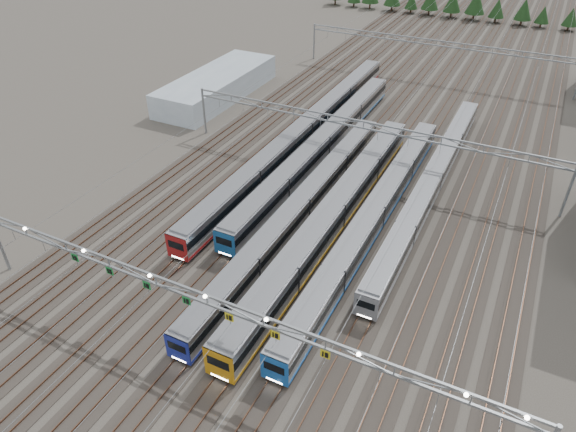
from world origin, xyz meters
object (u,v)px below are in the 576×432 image
at_px(west_shed, 217,85).
at_px(train_c, 300,208).
at_px(gantry_far, 436,47).
at_px(train_a, 304,132).
at_px(gantry_near, 206,302).
at_px(gantry_mid, 363,131).
at_px(train_d, 333,215).
at_px(train_e, 373,216).
at_px(train_f, 432,181).
at_px(train_b, 321,146).

bearing_deg(west_shed, train_c, -43.53).
xyz_separation_m(gantry_far, west_shed, (-35.29, -29.98, -4.10)).
distance_m(train_a, train_c, 22.26).
relative_size(train_c, gantry_near, 0.92).
bearing_deg(gantry_near, gantry_mid, 89.93).
distance_m(train_d, gantry_near, 24.47).
height_order(gantry_near, gantry_far, gantry_near).
bearing_deg(gantry_near, train_d, 84.51).
relative_size(train_a, west_shed, 2.30).
relative_size(train_a, gantry_near, 1.22).
bearing_deg(train_e, gantry_near, -104.53).
distance_m(train_a, train_e, 25.36).
bearing_deg(west_shed, train_f, -20.12).
relative_size(train_b, gantry_mid, 1.00).
bearing_deg(train_a, train_f, -14.97).
xyz_separation_m(gantry_near, west_shed, (-35.24, 55.13, -4.80)).
bearing_deg(train_f, gantry_near, -106.52).
distance_m(train_e, gantry_mid, 16.03).
xyz_separation_m(gantry_near, gantry_mid, (0.05, 40.12, -0.70)).
relative_size(train_a, train_e, 1.29).
bearing_deg(train_a, train_d, -56.27).
bearing_deg(train_f, train_b, 171.60).
distance_m(train_b, gantry_mid, 8.00).
xyz_separation_m(train_d, gantry_near, (-2.30, -23.88, 4.81)).
height_order(train_e, gantry_mid, gantry_mid).
height_order(train_e, gantry_near, gantry_near).
relative_size(train_e, train_f, 0.97).
relative_size(train_d, gantry_near, 0.93).
xyz_separation_m(train_e, gantry_near, (-6.80, -26.23, 5.03)).
xyz_separation_m(train_b, gantry_far, (6.75, 44.37, 4.24)).
distance_m(train_b, gantry_near, 41.59).
distance_m(train_f, west_shed, 49.57).
xyz_separation_m(train_c, west_shed, (-33.04, 31.39, 0.27)).
xyz_separation_m(train_a, train_b, (4.50, -3.36, -0.01)).
xyz_separation_m(train_c, train_f, (13.50, 14.34, -0.08)).
bearing_deg(train_e, gantry_far, 96.54).
relative_size(train_a, gantry_far, 1.22).
xyz_separation_m(train_a, gantry_near, (11.20, -44.10, 4.94)).
bearing_deg(train_c, train_b, 104.83).
xyz_separation_m(train_c, gantry_far, (2.25, 61.37, 4.37)).
bearing_deg(west_shed, train_b, -26.75).
distance_m(train_f, gantry_near, 40.06).
bearing_deg(gantry_mid, train_b, 174.69).
height_order(train_d, gantry_near, gantry_near).
height_order(train_d, train_f, train_d).
height_order(train_d, west_shed, west_shed).
relative_size(train_c, train_f, 0.95).
distance_m(gantry_near, gantry_far, 85.12).
bearing_deg(train_b, west_shed, 153.25).
bearing_deg(gantry_mid, train_e, -64.07).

